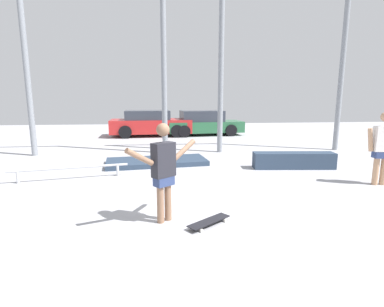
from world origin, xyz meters
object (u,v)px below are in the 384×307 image
at_px(grind_rail, 70,169).
at_px(grind_box, 294,160).
at_px(skateboard, 209,221).
at_px(manual_pad, 157,162).
at_px(parked_car_red, 150,123).
at_px(bystander, 382,146).
at_px(skateboarder, 164,168).
at_px(parked_car_green, 204,123).

bearing_deg(grind_rail, grind_box, 5.30).
relative_size(skateboard, manual_pad, 0.25).
bearing_deg(parked_car_red, skateboard, -86.34).
relative_size(skateboard, bystander, 0.45).
relative_size(grind_rail, parked_car_red, 0.66).
bearing_deg(skateboarder, manual_pad, 54.29).
distance_m(manual_pad, bystander, 6.18).
distance_m(skateboard, grind_box, 4.90).
xyz_separation_m(manual_pad, grind_rail, (-2.21, -1.61, 0.20)).
distance_m(manual_pad, parked_car_red, 7.16).
bearing_deg(parked_car_green, skateboard, -102.79).
relative_size(grind_box, bystander, 1.36).
distance_m(grind_box, parked_car_red, 9.32).
height_order(grind_box, bystander, bystander).
xyz_separation_m(skateboard, grind_rail, (-3.13, 3.16, 0.21)).
bearing_deg(skateboard, grind_rail, 97.65).
xyz_separation_m(skateboarder, grind_rail, (-2.39, 2.92, -0.67)).
relative_size(skateboarder, parked_car_red, 0.38).
bearing_deg(grind_rail, bystander, -9.48).
relative_size(manual_pad, grind_rail, 1.09).
bearing_deg(parked_car_red, manual_pad, -89.37).
distance_m(manual_pad, parked_car_green, 7.70).
relative_size(skateboarder, bystander, 0.96).
bearing_deg(grind_rail, skateboarder, -50.70).
bearing_deg(bystander, skateboarder, 22.71).
bearing_deg(parked_car_red, skateboarder, -89.80).
xyz_separation_m(grind_box, bystander, (1.31, -1.85, 0.72)).
bearing_deg(manual_pad, grind_box, -14.16).
relative_size(manual_pad, parked_car_green, 0.73).
distance_m(parked_car_green, bystander, 10.52).
relative_size(parked_car_red, parked_car_green, 1.02).
relative_size(skateboard, grind_box, 0.33).
height_order(grind_box, grind_rail, grind_box).
xyz_separation_m(grind_rail, bystander, (7.60, -1.27, 0.69)).
bearing_deg(skateboarder, grind_box, 3.94).
height_order(skateboarder, grind_rail, skateboarder).
bearing_deg(manual_pad, skateboard, -79.13).
height_order(parked_car_red, parked_car_green, parked_car_red).
xyz_separation_m(parked_car_red, bystander, (5.81, -10.00, 0.28)).
distance_m(parked_car_red, parked_car_green, 2.98).
bearing_deg(grind_box, manual_pad, 165.84).
height_order(grind_box, parked_car_red, parked_car_red).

